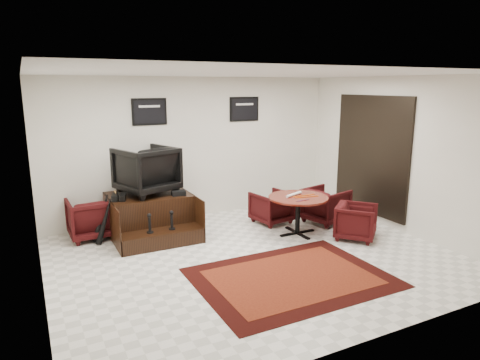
% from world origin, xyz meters
% --- Properties ---
extents(ground, '(6.00, 6.00, 0.00)m').
position_xyz_m(ground, '(0.00, 0.00, 0.00)').
color(ground, white).
rests_on(ground, ground).
extents(room_shell, '(6.02, 5.02, 2.81)m').
position_xyz_m(room_shell, '(0.41, 0.12, 1.79)').
color(room_shell, beige).
rests_on(room_shell, ground).
extents(area_rug, '(2.64, 1.98, 0.01)m').
position_xyz_m(area_rug, '(0.11, -0.87, 0.01)').
color(area_rug, black).
rests_on(area_rug, ground).
extents(shine_podium, '(1.42, 1.46, 0.73)m').
position_xyz_m(shine_podium, '(-1.15, 1.77, 0.34)').
color(shine_podium, black).
rests_on(shine_podium, ground).
extents(shine_chair, '(1.14, 1.10, 0.94)m').
position_xyz_m(shine_chair, '(-1.15, 1.92, 1.20)').
color(shine_chair, black).
rests_on(shine_chair, shine_podium).
extents(shoes_pair, '(0.30, 0.33, 0.10)m').
position_xyz_m(shoes_pair, '(-1.70, 1.69, 0.78)').
color(shoes_pair, black).
rests_on(shoes_pair, shine_podium).
extents(polish_kit, '(0.26, 0.20, 0.08)m').
position_xyz_m(polish_kit, '(-0.70, 1.53, 0.77)').
color(polish_kit, black).
rests_on(polish_kit, shine_podium).
extents(umbrella_black, '(0.30, 0.11, 0.80)m').
position_xyz_m(umbrella_black, '(-1.97, 1.66, 0.40)').
color(umbrella_black, black).
rests_on(umbrella_black, ground).
extents(umbrella_hooked, '(0.31, 0.12, 0.85)m').
position_xyz_m(umbrella_hooked, '(-1.99, 1.82, 0.42)').
color(umbrella_hooked, black).
rests_on(umbrella_hooked, ground).
extents(armchair_side, '(0.78, 0.74, 0.78)m').
position_xyz_m(armchair_side, '(-2.13, 2.10, 0.39)').
color(armchair_side, black).
rests_on(armchair_side, ground).
extents(meeting_table, '(1.06, 1.06, 0.70)m').
position_xyz_m(meeting_table, '(1.22, 0.61, 0.61)').
color(meeting_table, '#47130A').
rests_on(meeting_table, ground).
extents(table_chair_back, '(0.76, 0.72, 0.68)m').
position_xyz_m(table_chair_back, '(1.14, 1.39, 0.34)').
color(table_chair_back, black).
rests_on(table_chair_back, ground).
extents(table_chair_window, '(0.84, 0.87, 0.75)m').
position_xyz_m(table_chair_window, '(2.10, 0.93, 0.37)').
color(table_chair_window, black).
rests_on(table_chair_window, ground).
extents(table_chair_corner, '(0.90, 0.89, 0.68)m').
position_xyz_m(table_chair_corner, '(1.99, -0.06, 0.34)').
color(table_chair_corner, black).
rests_on(table_chair_corner, ground).
extents(paper_roll, '(0.41, 0.20, 0.05)m').
position_xyz_m(paper_roll, '(1.19, 0.70, 0.72)').
color(paper_roll, white).
rests_on(paper_roll, meeting_table).
extents(table_clutter, '(0.57, 0.30, 0.01)m').
position_xyz_m(table_clutter, '(1.30, 0.53, 0.70)').
color(table_clutter, '#E85F0C').
rests_on(table_clutter, meeting_table).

